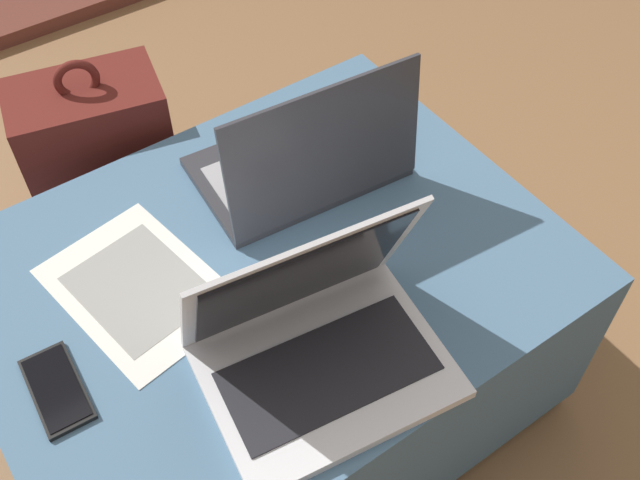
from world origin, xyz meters
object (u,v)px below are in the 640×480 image
Objects in this scene: backpack at (108,180)px; laptop_near at (317,339)px; laptop_far at (305,161)px; paper_sheet at (139,288)px; cell_phone at (57,389)px.

laptop_near is at bearing 107.11° from backpack.
laptop_far is 0.52m from backpack.
paper_sheet is at bearing 89.52° from backpack.
paper_sheet is at bearing 11.91° from laptop_far.
laptop_near is 0.36m from laptop_far.
cell_phone is at bearing -160.21° from paper_sheet.
cell_phone is 0.63m from backpack.
laptop_far is 0.67× the size of backpack.
laptop_near reaches higher than backpack.
laptop_near is 0.75m from backpack.
laptop_near is at bearing -23.50° from cell_phone.
laptop_near is 1.01× the size of laptop_far.
laptop_far reaches higher than cell_phone.
cell_phone is 0.20m from paper_sheet.
cell_phone is at bearing 75.54° from backpack.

